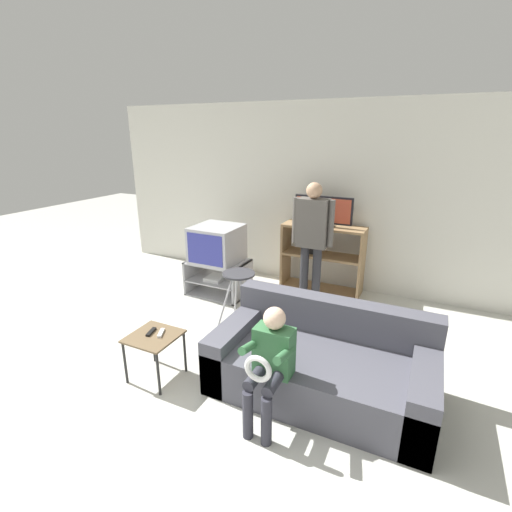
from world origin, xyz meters
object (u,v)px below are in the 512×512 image
(television_flat, at_px, (323,212))
(folding_stool, at_px, (239,284))
(remote_control_white, at_px, (161,333))
(snack_table, at_px, (154,341))
(person_seated_child, at_px, (270,360))
(tv_stand, at_px, (218,277))
(couch, at_px, (322,364))
(remote_control_black, at_px, (151,332))
(media_shelf, at_px, (322,258))
(television_main, at_px, (217,244))
(person_standing_adult, at_px, (312,234))

(television_flat, relative_size, folding_stool, 1.12)
(television_flat, height_order, remote_control_white, television_flat)
(folding_stool, height_order, snack_table, folding_stool)
(folding_stool, xyz_separation_m, person_seated_child, (0.89, -1.16, -0.01))
(tv_stand, height_order, remote_control_white, tv_stand)
(tv_stand, xyz_separation_m, couch, (1.91, -1.40, 0.02))
(remote_control_white, bearing_deg, person_seated_child, -30.72)
(remote_control_black, distance_m, remote_control_white, 0.10)
(tv_stand, xyz_separation_m, media_shelf, (1.27, 0.75, 0.25))
(remote_control_white, bearing_deg, television_flat, 48.51)
(snack_table, relative_size, person_seated_child, 0.46)
(couch, xyz_separation_m, person_seated_child, (-0.26, -0.54, 0.30))
(media_shelf, distance_m, folding_stool, 1.62)
(television_main, distance_m, media_shelf, 1.49)
(television_main, relative_size, television_flat, 0.79)
(snack_table, bearing_deg, tv_stand, 104.21)
(television_flat, distance_m, couch, 2.39)
(remote_control_black, height_order, person_seated_child, person_seated_child)
(folding_stool, bearing_deg, remote_control_white, -102.63)
(television_main, distance_m, folding_stool, 1.12)
(snack_table, bearing_deg, remote_control_white, 49.48)
(person_standing_adult, xyz_separation_m, person_seated_child, (0.37, -2.14, -0.42))
(television_flat, height_order, person_standing_adult, person_standing_adult)
(tv_stand, distance_m, person_seated_child, 2.57)
(folding_stool, xyz_separation_m, couch, (1.15, -0.61, -0.32))
(media_shelf, height_order, folding_stool, media_shelf)
(television_main, relative_size, remote_control_black, 4.37)
(television_main, bearing_deg, person_standing_adult, 7.65)
(snack_table, bearing_deg, couch, 19.06)
(television_main, bearing_deg, person_seated_child, -49.88)
(tv_stand, relative_size, person_standing_adult, 0.50)
(tv_stand, distance_m, remote_control_white, 1.93)
(remote_control_white, xyz_separation_m, person_seated_child, (1.12, -0.10, 0.11))
(folding_stool, xyz_separation_m, remote_control_black, (-0.33, -1.08, -0.12))
(snack_table, xyz_separation_m, person_standing_adult, (0.80, 2.09, 0.60))
(remote_control_black, height_order, person_standing_adult, person_standing_adult)
(television_main, bearing_deg, remote_control_black, -76.90)
(folding_stool, distance_m, couch, 1.34)
(person_standing_adult, bearing_deg, tv_stand, -171.50)
(person_standing_adult, distance_m, person_seated_child, 2.21)
(person_seated_child, bearing_deg, couch, 64.41)
(television_flat, height_order, folding_stool, television_flat)
(media_shelf, height_order, snack_table, media_shelf)
(television_main, height_order, folding_stool, television_main)
(television_flat, xyz_separation_m, person_standing_adult, (0.02, -0.53, -0.17))
(media_shelf, height_order, person_standing_adult, person_standing_adult)
(remote_control_black, bearing_deg, television_flat, 58.51)
(remote_control_white, bearing_deg, tv_stand, 80.38)
(television_main, relative_size, person_seated_child, 0.66)
(television_main, distance_m, person_seated_child, 2.57)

